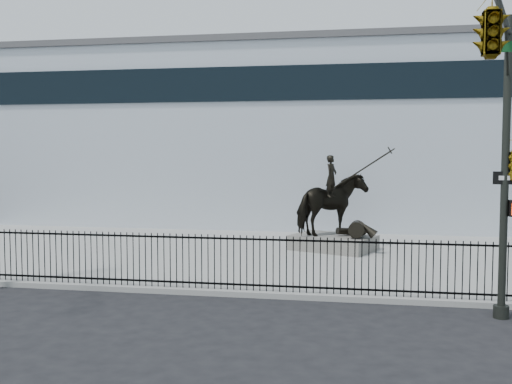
# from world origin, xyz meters

# --- Properties ---
(ground) EXTENTS (120.00, 120.00, 0.00)m
(ground) POSITION_xyz_m (0.00, 0.00, 0.00)
(ground) COLOR black
(ground) RESTS_ON ground
(plaza) EXTENTS (30.00, 12.00, 0.15)m
(plaza) POSITION_xyz_m (0.00, 7.00, 0.07)
(plaza) COLOR gray
(plaza) RESTS_ON ground
(building) EXTENTS (44.00, 14.00, 9.00)m
(building) POSITION_xyz_m (0.00, 20.00, 4.50)
(building) COLOR silver
(building) RESTS_ON ground
(picket_fence) EXTENTS (22.10, 0.10, 1.50)m
(picket_fence) POSITION_xyz_m (0.00, 1.25, 0.90)
(picket_fence) COLOR black
(picket_fence) RESTS_ON plaza
(statue_plinth) EXTENTS (3.50, 3.00, 0.55)m
(statue_plinth) POSITION_xyz_m (2.65, 8.31, 0.43)
(statue_plinth) COLOR #575550
(statue_plinth) RESTS_ON plaza
(equestrian_statue) EXTENTS (3.52, 2.92, 3.21)m
(equestrian_statue) POSITION_xyz_m (2.70, 8.29, 1.86)
(equestrian_statue) COLOR black
(equestrian_statue) RESTS_ON statue_plinth
(traffic_signal_right) EXTENTS (2.17, 6.86, 7.00)m
(traffic_signal_right) POSITION_xyz_m (6.47, -2.00, 4.85)
(traffic_signal_right) COLOR black
(traffic_signal_right) RESTS_ON ground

